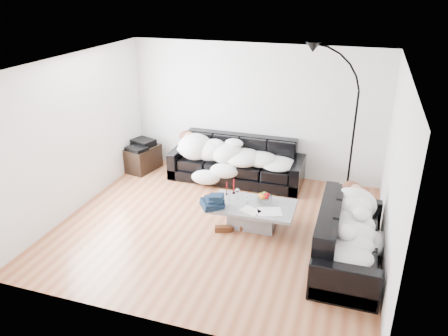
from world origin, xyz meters
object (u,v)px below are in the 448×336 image
(sleeper_back, at_px, (236,151))
(sleeper_right, at_px, (351,222))
(fruit_bowl, at_px, (264,197))
(candle_right, at_px, (234,186))
(wine_glass_b, at_px, (229,196))
(shoes, at_px, (229,227))
(stereo, at_px, (141,144))
(floor_lamp, at_px, (354,134))
(sofa_back, at_px, (236,160))
(coffee_table, at_px, (252,216))
(wine_glass_c, at_px, (247,199))
(wine_glass_a, at_px, (237,194))
(candle_left, at_px, (227,189))
(sofa_right, at_px, (350,236))
(av_cabinet, at_px, (142,158))

(sleeper_back, xyz_separation_m, sleeper_right, (2.26, -2.06, -0.01))
(fruit_bowl, xyz_separation_m, candle_right, (-0.55, 0.12, 0.06))
(sleeper_back, distance_m, wine_glass_b, 1.58)
(candle_right, bearing_deg, shoes, -80.58)
(stereo, relative_size, floor_lamp, 0.18)
(fruit_bowl, xyz_separation_m, floor_lamp, (1.23, 1.46, 0.73))
(sleeper_right, relative_size, shoes, 3.87)
(sofa_back, bearing_deg, stereo, -177.42)
(coffee_table, height_order, fruit_bowl, fruit_bowl)
(sleeper_back, distance_m, floor_lamp, 2.19)
(sleeper_right, distance_m, shoes, 1.94)
(wine_glass_b, bearing_deg, coffee_table, -3.74)
(wine_glass_c, distance_m, shoes, 0.54)
(wine_glass_a, xyz_separation_m, stereo, (-2.47, 1.39, 0.08))
(sofa_back, relative_size, candle_left, 11.70)
(coffee_table, height_order, wine_glass_c, wine_glass_c)
(sofa_back, xyz_separation_m, fruit_bowl, (0.90, -1.44, 0.04))
(coffee_table, xyz_separation_m, stereo, (-2.76, 1.51, 0.37))
(shoes, bearing_deg, sofa_right, -17.51)
(sleeper_back, distance_m, candle_right, 1.32)
(sofa_back, height_order, candle_right, sofa_back)
(candle_right, bearing_deg, wine_glass_c, -41.06)
(wine_glass_c, xyz_separation_m, av_cabinet, (-2.67, 1.49, -0.22))
(sleeper_right, relative_size, wine_glass_c, 10.42)
(sofa_right, xyz_separation_m, candle_right, (-1.91, 0.79, 0.11))
(sofa_back, height_order, stereo, sofa_back)
(fruit_bowl, distance_m, av_cabinet, 3.21)
(wine_glass_b, height_order, shoes, wine_glass_b)
(sofa_right, bearing_deg, sleeper_right, 0.00)
(sofa_right, height_order, sleeper_back, sleeper_back)
(sleeper_right, bearing_deg, coffee_table, 71.58)
(sleeper_right, xyz_separation_m, candle_left, (-2.02, 0.72, -0.13))
(stereo, bearing_deg, wine_glass_c, -10.77)
(sofa_back, relative_size, wine_glass_b, 15.87)
(fruit_bowl, xyz_separation_m, wine_glass_b, (-0.55, -0.14, 0.01))
(sofa_right, distance_m, fruit_bowl, 1.52)
(wine_glass_b, distance_m, floor_lamp, 2.50)
(wine_glass_b, bearing_deg, sofa_right, -15.52)
(sleeper_right, relative_size, coffee_table, 1.30)
(coffee_table, relative_size, shoes, 2.98)
(wine_glass_a, xyz_separation_m, candle_right, (-0.11, 0.17, 0.04))
(sofa_right, height_order, sleeper_right, sleeper_right)
(sofa_right, relative_size, sleeper_right, 1.17)
(wine_glass_b, height_order, floor_lamp, floor_lamp)
(sleeper_back, relative_size, sleeper_right, 1.26)
(stereo, bearing_deg, sofa_back, 21.06)
(sofa_right, xyz_separation_m, candle_left, (-2.02, 0.72, 0.09))
(av_cabinet, relative_size, floor_lamp, 0.30)
(sleeper_right, xyz_separation_m, candle_right, (-1.91, 0.79, -0.11))
(candle_right, relative_size, shoes, 0.59)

